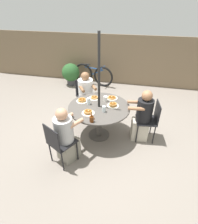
# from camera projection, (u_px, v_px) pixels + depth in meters

# --- Properties ---
(ground_plane) EXTENTS (12.00, 12.00, 0.00)m
(ground_plane) POSITION_uv_depth(u_px,v_px,m) (99.00, 135.00, 3.96)
(ground_plane) COLOR gray
(back_fence) EXTENTS (10.00, 0.06, 1.65)m
(back_fence) POSITION_uv_depth(u_px,v_px,m) (118.00, 60.00, 5.96)
(back_fence) COLOR #7A664C
(back_fence) RESTS_ON ground
(patio_table) EXTENTS (1.26, 1.26, 0.75)m
(patio_table) POSITION_uv_depth(u_px,v_px,m) (99.00, 111.00, 3.61)
(patio_table) COLOR #4C4742
(patio_table) RESTS_ON ground
(umbrella_pole) EXTENTS (0.05, 0.05, 2.16)m
(umbrella_pole) POSITION_uv_depth(u_px,v_px,m) (99.00, 92.00, 3.37)
(umbrella_pole) COLOR black
(umbrella_pole) RESTS_ON ground
(patio_chair_north) EXTENTS (0.55, 0.55, 0.88)m
(patio_chair_north) POSITION_uv_depth(u_px,v_px,m) (58.00, 142.00, 3.01)
(patio_chair_north) COLOR black
(patio_chair_north) RESTS_ON ground
(diner_north) EXTENTS (0.50, 0.55, 1.13)m
(diner_north) POSITION_uv_depth(u_px,v_px,m) (66.00, 137.00, 3.11)
(diner_north) COLOR gray
(diner_north) RESTS_ON ground
(patio_chair_east) EXTENTS (0.46, 0.46, 0.88)m
(patio_chair_east) POSITION_uv_depth(u_px,v_px,m) (150.00, 119.00, 3.59)
(patio_chair_east) COLOR black
(patio_chair_east) RESTS_ON ground
(diner_east) EXTENTS (0.53, 0.37, 1.14)m
(diner_east) POSITION_uv_depth(u_px,v_px,m) (142.00, 118.00, 3.60)
(diner_east) COLOR beige
(diner_east) RESTS_ON ground
(patio_chair_south) EXTENTS (0.57, 0.57, 0.88)m
(patio_chair_south) POSITION_uv_depth(u_px,v_px,m) (84.00, 94.00, 4.51)
(patio_chair_south) COLOR black
(patio_chair_south) RESTS_ON ground
(diner_south) EXTENTS (0.55, 0.58, 1.16)m
(diner_south) POSITION_uv_depth(u_px,v_px,m) (86.00, 97.00, 4.37)
(diner_south) COLOR #3D3D42
(diner_south) RESTS_ON ground
(pancake_plate_a) EXTENTS (0.25, 0.25, 0.07)m
(pancake_plate_a) POSITION_uv_depth(u_px,v_px,m) (113.00, 105.00, 3.55)
(pancake_plate_a) COLOR silver
(pancake_plate_a) RESTS_ON patio_table
(pancake_plate_b) EXTENTS (0.25, 0.25, 0.04)m
(pancake_plate_b) POSITION_uv_depth(u_px,v_px,m) (112.00, 98.00, 3.83)
(pancake_plate_b) COLOR silver
(pancake_plate_b) RESTS_ON patio_table
(pancake_plate_c) EXTENTS (0.25, 0.25, 0.05)m
(pancake_plate_c) POSITION_uv_depth(u_px,v_px,m) (94.00, 98.00, 3.82)
(pancake_plate_c) COLOR silver
(pancake_plate_c) RESTS_ON patio_table
(pancake_plate_d) EXTENTS (0.25, 0.25, 0.07)m
(pancake_plate_d) POSITION_uv_depth(u_px,v_px,m) (88.00, 112.00, 3.32)
(pancake_plate_d) COLOR silver
(pancake_plate_d) RESTS_ON patio_table
(pancake_plate_e) EXTENTS (0.25, 0.25, 0.06)m
(pancake_plate_e) POSITION_uv_depth(u_px,v_px,m) (82.00, 100.00, 3.71)
(pancake_plate_e) COLOR silver
(pancake_plate_e) RESTS_ON patio_table
(syrup_bottle) EXTENTS (0.10, 0.08, 0.15)m
(syrup_bottle) POSITION_uv_depth(u_px,v_px,m) (92.00, 119.00, 3.07)
(syrup_bottle) COLOR #602D0F
(syrup_bottle) RESTS_ON patio_table
(coffee_cup) EXTENTS (0.09, 0.09, 0.11)m
(coffee_cup) POSITION_uv_depth(u_px,v_px,m) (106.00, 99.00, 3.70)
(coffee_cup) COLOR white
(coffee_cup) RESTS_ON patio_table
(drinking_glass_a) EXTENTS (0.07, 0.07, 0.12)m
(drinking_glass_a) POSITION_uv_depth(u_px,v_px,m) (104.00, 109.00, 3.35)
(drinking_glass_a) COLOR silver
(drinking_glass_a) RESTS_ON patio_table
(drinking_glass_b) EXTENTS (0.07, 0.07, 0.14)m
(drinking_glass_b) POSITION_uv_depth(u_px,v_px,m) (89.00, 101.00, 3.59)
(drinking_glass_b) COLOR silver
(drinking_glass_b) RESTS_ON patio_table
(bicycle) EXTENTS (1.46, 0.48, 0.73)m
(bicycle) POSITION_uv_depth(u_px,v_px,m) (93.00, 75.00, 6.09)
(bicycle) COLOR black
(bicycle) RESTS_ON ground
(potted_shrub) EXTENTS (0.61, 0.61, 0.75)m
(potted_shrub) POSITION_uv_depth(u_px,v_px,m) (71.00, 73.00, 6.07)
(potted_shrub) COLOR #3D3D3F
(potted_shrub) RESTS_ON ground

